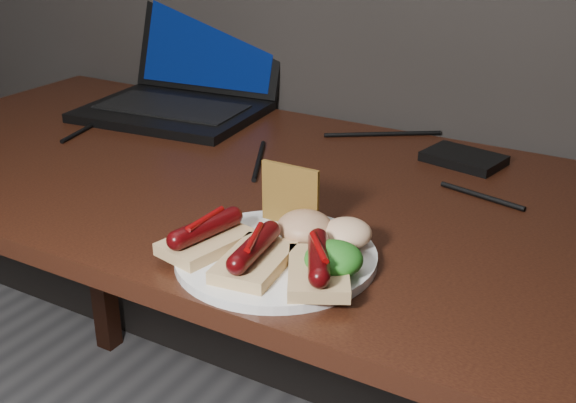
% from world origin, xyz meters
% --- Properties ---
extents(desk, '(1.40, 0.70, 0.75)m').
position_xyz_m(desk, '(0.00, 1.38, 0.66)').
color(desk, '#381A0E').
rests_on(desk, ground).
extents(laptop, '(0.38, 0.38, 0.25)m').
position_xyz_m(laptop, '(-0.29, 1.64, 0.80)').
color(laptop, black).
rests_on(laptop, desk).
extents(hard_drive, '(0.14, 0.11, 0.02)m').
position_xyz_m(hard_drive, '(0.31, 1.62, 0.76)').
color(hard_drive, black).
rests_on(hard_drive, desk).
extents(desk_cables, '(0.85, 0.40, 0.01)m').
position_xyz_m(desk_cables, '(0.01, 1.52, 0.75)').
color(desk_cables, black).
rests_on(desk_cables, desk).
extents(plate, '(0.33, 0.33, 0.01)m').
position_xyz_m(plate, '(0.22, 1.16, 0.76)').
color(plate, white).
rests_on(plate, desk).
extents(bread_sausage_left, '(0.09, 0.13, 0.04)m').
position_xyz_m(bread_sausage_left, '(0.14, 1.13, 0.78)').
color(bread_sausage_left, '#DDBA82').
rests_on(bread_sausage_left, plate).
extents(bread_sausage_center, '(0.08, 0.12, 0.04)m').
position_xyz_m(bread_sausage_center, '(0.22, 1.11, 0.78)').
color(bread_sausage_center, '#DDBA82').
rests_on(bread_sausage_center, plate).
extents(bread_sausage_right, '(0.12, 0.13, 0.04)m').
position_xyz_m(bread_sausage_right, '(0.29, 1.13, 0.78)').
color(bread_sausage_right, '#DDBA82').
rests_on(bread_sausage_right, plate).
extents(crispbread, '(0.09, 0.01, 0.08)m').
position_xyz_m(crispbread, '(0.19, 1.24, 0.80)').
color(crispbread, olive).
rests_on(crispbread, plate).
extents(salad_greens, '(0.07, 0.07, 0.04)m').
position_xyz_m(salad_greens, '(0.30, 1.15, 0.78)').
color(salad_greens, '#136117').
rests_on(salad_greens, plate).
extents(salsa_mound, '(0.07, 0.07, 0.04)m').
position_xyz_m(salsa_mound, '(0.23, 1.21, 0.78)').
color(salsa_mound, maroon).
rests_on(salsa_mound, plate).
extents(coleslaw_mound, '(0.06, 0.06, 0.04)m').
position_xyz_m(coleslaw_mound, '(0.29, 1.22, 0.78)').
color(coleslaw_mound, beige).
rests_on(coleslaw_mound, plate).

